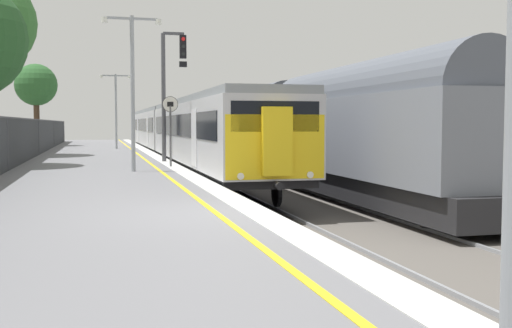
% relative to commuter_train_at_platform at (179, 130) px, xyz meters
% --- Properties ---
extents(ground, '(17.40, 110.00, 1.21)m').
position_rel_commuter_train_at_platform_xyz_m(ground, '(0.54, -24.37, -1.88)').
color(ground, slate).
extents(commuter_train_at_platform, '(2.83, 40.25, 3.81)m').
position_rel_commuter_train_at_platform_xyz_m(commuter_train_at_platform, '(0.00, 0.00, 0.00)').
color(commuter_train_at_platform, '#B7B7BC').
rests_on(commuter_train_at_platform, ground).
extents(freight_train_adjacent_track, '(2.60, 61.24, 4.57)m').
position_rel_commuter_train_at_platform_xyz_m(freight_train_adjacent_track, '(4.00, 6.75, 0.23)').
color(freight_train_adjacent_track, '#232326').
rests_on(freight_train_adjacent_track, ground).
extents(signal_gantry, '(1.10, 0.24, 5.55)m').
position_rel_commuter_train_at_platform_xyz_m(signal_gantry, '(-1.49, -8.46, 2.18)').
color(signal_gantry, '#47474C').
rests_on(signal_gantry, ground).
extents(speed_limit_sign, '(0.59, 0.08, 2.66)m').
position_rel_commuter_train_at_platform_xyz_m(speed_limit_sign, '(-1.85, -11.86, 0.43)').
color(speed_limit_sign, '#59595B').
rests_on(speed_limit_sign, ground).
extents(platform_lamp_mid, '(2.00, 0.20, 5.28)m').
position_rel_commuter_train_at_platform_xyz_m(platform_lamp_mid, '(-3.34, -13.84, 1.87)').
color(platform_lamp_mid, '#93999E').
rests_on(platform_lamp_mid, ground).
extents(platform_lamp_far, '(2.00, 0.20, 4.87)m').
position_rel_commuter_train_at_platform_xyz_m(platform_lamp_far, '(-3.34, 6.40, 1.66)').
color(platform_lamp_far, '#93999E').
rests_on(platform_lamp_far, ground).
extents(background_tree_right, '(3.09, 3.09, 6.07)m').
position_rel_commuter_train_at_platform_xyz_m(background_tree_right, '(-8.96, 13.42, 3.14)').
color(background_tree_right, '#473323').
rests_on(background_tree_right, ground).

